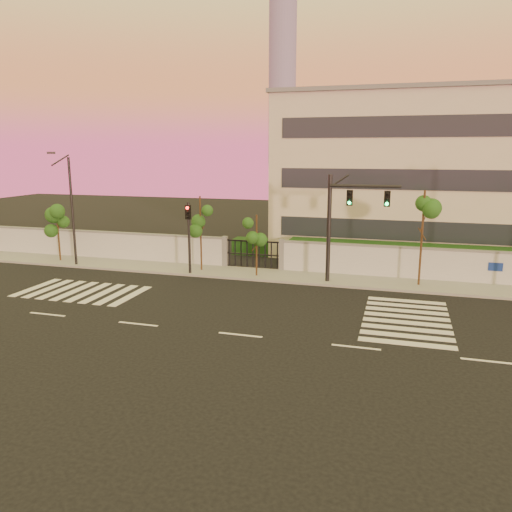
% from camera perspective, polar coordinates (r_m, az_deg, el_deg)
% --- Properties ---
extents(ground, '(120.00, 120.00, 0.00)m').
position_cam_1_polar(ground, '(22.11, -1.81, -9.01)').
color(ground, black).
rests_on(ground, ground).
extents(sidewalk, '(60.00, 3.00, 0.15)m').
position_cam_1_polar(sidewalk, '(31.78, 4.07, -2.37)').
color(sidewalk, gray).
rests_on(sidewalk, ground).
extents(perimeter_wall, '(60.00, 0.36, 2.20)m').
position_cam_1_polar(perimeter_wall, '(32.97, 4.83, -0.09)').
color(perimeter_wall, '#B5B8BC').
rests_on(perimeter_wall, ground).
extents(hedge_row, '(41.00, 4.25, 1.80)m').
position_cam_1_polar(hedge_row, '(35.48, 7.39, 0.30)').
color(hedge_row, black).
rests_on(hedge_row, ground).
extents(institutional_building, '(24.40, 12.40, 12.25)m').
position_cam_1_polar(institutional_building, '(41.73, 20.02, 8.81)').
color(institutional_building, beige).
rests_on(institutional_building, ground).
extents(distant_skyscraper, '(16.00, 16.00, 118.00)m').
position_cam_1_polar(distant_skyscraper, '(312.74, 3.05, 21.84)').
color(distant_skyscraper, slate).
rests_on(distant_skyscraper, ground).
extents(road_markings, '(57.00, 7.62, 0.02)m').
position_cam_1_polar(road_markings, '(25.95, -2.56, -5.79)').
color(road_markings, silver).
rests_on(road_markings, ground).
extents(street_tree_b, '(1.54, 1.23, 4.09)m').
position_cam_1_polar(street_tree_b, '(38.35, -21.72, 3.75)').
color(street_tree_b, '#382314').
rests_on(street_tree_b, ground).
extents(street_tree_c, '(1.36, 1.08, 5.04)m').
position_cam_1_polar(street_tree_c, '(32.80, -6.34, 4.49)').
color(street_tree_c, '#382314').
rests_on(street_tree_c, ground).
extents(street_tree_d, '(1.38, 1.10, 4.02)m').
position_cam_1_polar(street_tree_d, '(31.20, 0.11, 2.81)').
color(street_tree_d, '#382314').
rests_on(street_tree_d, ground).
extents(street_tree_e, '(1.58, 1.26, 5.71)m').
position_cam_1_polar(street_tree_e, '(30.37, 18.61, 4.29)').
color(street_tree_e, '#382314').
rests_on(street_tree_e, ground).
extents(traffic_signal_main, '(4.15, 0.48, 6.55)m').
position_cam_1_polar(traffic_signal_main, '(29.85, 9.94, 4.51)').
color(traffic_signal_main, black).
rests_on(traffic_signal_main, ground).
extents(traffic_signal_secondary, '(0.37, 0.35, 4.74)m').
position_cam_1_polar(traffic_signal_secondary, '(32.10, -7.70, 3.04)').
color(traffic_signal_secondary, black).
rests_on(traffic_signal_secondary, ground).
extents(streetlight_west, '(0.47, 1.89, 7.86)m').
position_cam_1_polar(streetlight_west, '(36.30, -20.44, 5.39)').
color(streetlight_west, black).
rests_on(streetlight_west, ground).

